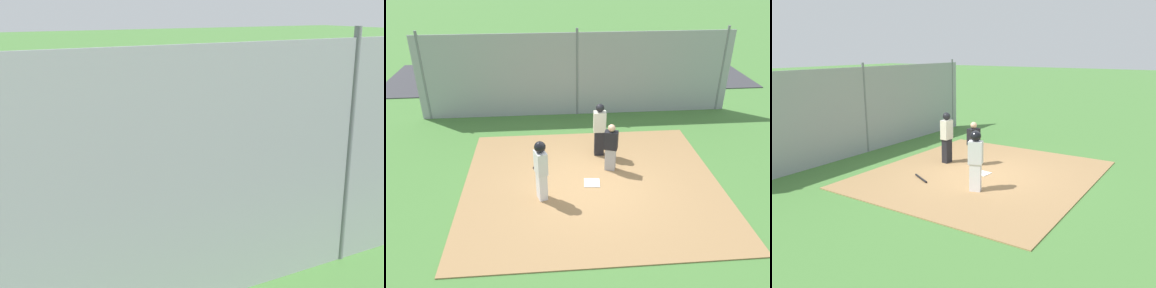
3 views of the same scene
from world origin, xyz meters
TOP-DOWN VIEW (x-y plane):
  - ground_plane at (0.00, 0.00)m, footprint 140.00×140.00m
  - dirt_infield at (0.00, 0.00)m, footprint 7.20×6.40m
  - home_plate at (0.00, 0.00)m, footprint 0.48×0.48m
  - catcher at (-0.63, -0.72)m, footprint 0.44×0.37m
  - umpire at (-0.42, -1.66)m, footprint 0.39×0.28m
  - runner at (1.40, 0.59)m, footprint 0.37×0.45m
  - baseball_bat at (1.47, -1.27)m, footprint 0.44×0.74m
  - backstop_fence at (0.00, -5.08)m, footprint 12.00×0.10m
  - parking_lot at (0.00, -9.99)m, footprint 18.00×5.20m
  - parked_car_red at (-2.61, -10.68)m, footprint 4.24×1.96m
  - parked_car_dark at (3.56, -9.43)m, footprint 4.34×2.17m

SIDE VIEW (x-z plane):
  - ground_plane at x=0.00m, z-range 0.00..0.00m
  - dirt_infield at x=0.00m, z-range 0.00..0.03m
  - parking_lot at x=0.00m, z-range 0.00..0.04m
  - home_plate at x=0.00m, z-range 0.03..0.05m
  - baseball_bat at x=1.47m, z-range 0.03..0.09m
  - parked_car_red at x=-2.61m, z-range -0.03..1.25m
  - parked_car_dark at x=3.56m, z-range -0.03..1.25m
  - catcher at x=-0.63m, z-range 0.05..1.52m
  - umpire at x=-0.42m, z-range 0.08..1.81m
  - runner at x=1.40m, z-range 0.16..1.85m
  - backstop_fence at x=0.00m, z-range -0.07..3.28m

